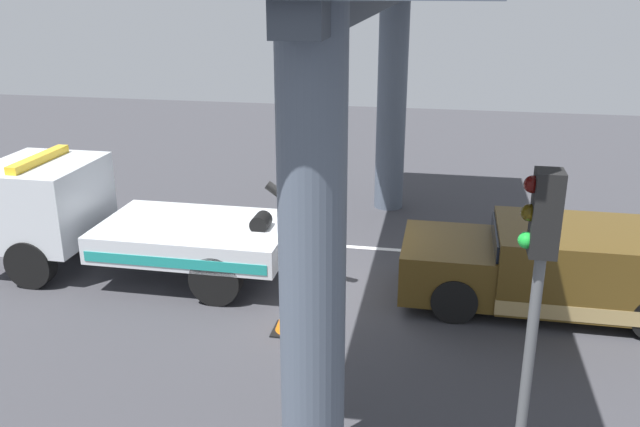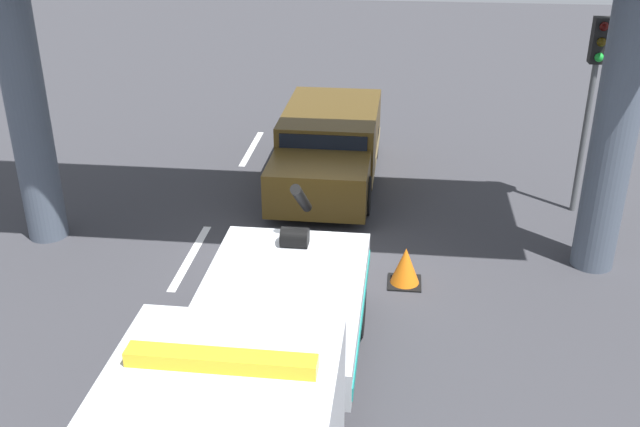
{
  "view_description": "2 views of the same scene",
  "coord_description": "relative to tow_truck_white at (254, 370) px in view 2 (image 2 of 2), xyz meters",
  "views": [
    {
      "loc": [
        -1.93,
        12.2,
        5.95
      ],
      "look_at": [
        0.28,
        0.29,
        1.68
      ],
      "focal_mm": 37.99,
      "sensor_mm": 36.0,
      "label": 1
    },
    {
      "loc": [
        11.99,
        1.62,
        6.79
      ],
      "look_at": [
        1.02,
        0.38,
        1.54
      ],
      "focal_mm": 41.18,
      "sensor_mm": 36.0,
      "label": 2
    }
  ],
  "objects": [
    {
      "name": "lane_stripe_mid",
      "position": [
        -4.84,
        -2.23,
        -1.2
      ],
      "size": [
        2.6,
        0.16,
        0.01
      ],
      "primitive_type": "cube",
      "color": "silver",
      "rests_on": "ground"
    },
    {
      "name": "lane_stripe_west",
      "position": [
        -10.84,
        -2.23,
        -1.2
      ],
      "size": [
        2.6,
        0.16,
        0.01
      ],
      "primitive_type": "cube",
      "color": "silver",
      "rests_on": "ground"
    },
    {
      "name": "traffic_cone_orange",
      "position": [
        -4.31,
        1.86,
        -0.86
      ],
      "size": [
        0.6,
        0.6,
        0.71
      ],
      "color": "orange",
      "rests_on": "ground"
    },
    {
      "name": "traffic_light_near",
      "position": [
        -7.82,
        5.47,
        1.82
      ],
      "size": [
        0.39,
        0.32,
        4.14
      ],
      "color": "#515456",
      "rests_on": "ground"
    },
    {
      "name": "ground_plane",
      "position": [
        -4.84,
        0.01,
        -1.25
      ],
      "size": [
        60.0,
        40.0,
        0.1
      ],
      "primitive_type": "cube",
      "color": "#38383D"
    },
    {
      "name": "towed_van_green",
      "position": [
        -9.02,
        0.01,
        -0.42
      ],
      "size": [
        5.21,
        2.25,
        1.58
      ],
      "color": "#4C3814",
      "rests_on": "ground"
    },
    {
      "name": "tow_truck_white",
      "position": [
        0.0,
        0.0,
        0.0
      ],
      "size": [
        7.26,
        2.46,
        2.46
      ],
      "color": "silver",
      "rests_on": "ground"
    }
  ]
}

